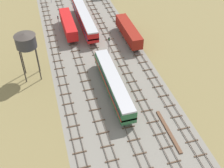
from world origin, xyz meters
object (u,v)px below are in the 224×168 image
object	(u,v)px
diesel_railcar_centre_left_nearest	(113,83)
water_tower	(26,41)
freight_boxcar_centre_right_near	(129,31)
passenger_coach_centre_left_midfar	(84,18)
freight_boxcar_left_mid	(68,24)
signal_post_nearest	(58,21)
signal_post_mid	(109,45)

from	to	relation	value
diesel_railcar_centre_left_nearest	water_tower	world-z (taller)	water_tower
freight_boxcar_centre_right_near	passenger_coach_centre_left_midfar	bearing A→B (deg)	134.03
diesel_railcar_centre_left_nearest	freight_boxcar_left_mid	distance (m)	27.22
water_tower	signal_post_nearest	distance (m)	20.68
passenger_coach_centre_left_midfar	signal_post_mid	size ratio (longest dim) A/B	3.72
passenger_coach_centre_left_midfar	signal_post_mid	world-z (taller)	signal_post_mid
passenger_coach_centre_left_midfar	diesel_railcar_centre_left_nearest	bearing A→B (deg)	-90.00
freight_boxcar_left_mid	passenger_coach_centre_left_midfar	xyz separation A→B (m)	(4.75, 1.97, 0.16)
diesel_railcar_centre_left_nearest	signal_post_mid	world-z (taller)	signal_post_mid
diesel_railcar_centre_left_nearest	freight_boxcar_centre_right_near	size ratio (longest dim) A/B	1.46
signal_post_mid	signal_post_nearest	bearing A→B (deg)	120.66
diesel_railcar_centre_left_nearest	signal_post_nearest	xyz separation A→B (m)	(-7.14, 28.07, 0.40)
diesel_railcar_centre_left_nearest	signal_post_nearest	size ratio (longest dim) A/B	4.40
water_tower	signal_post_nearest	size ratio (longest dim) A/B	2.31
freight_boxcar_centre_right_near	signal_post_nearest	world-z (taller)	signal_post_nearest
freight_boxcar_left_mid	signal_post_mid	bearing A→B (deg)	-64.26
water_tower	signal_post_mid	xyz separation A→B (m)	(17.80, 1.91, -5.31)
passenger_coach_centre_left_midfar	water_tower	size ratio (longest dim) A/B	2.05
freight_boxcar_left_mid	water_tower	size ratio (longest dim) A/B	1.30
freight_boxcar_centre_right_near	water_tower	size ratio (longest dim) A/B	1.30
signal_post_nearest	freight_boxcar_left_mid	bearing A→B (deg)	-27.97
diesel_railcar_centre_left_nearest	water_tower	distance (m)	19.52
diesel_railcar_centre_left_nearest	freight_boxcar_centre_right_near	bearing A→B (deg)	63.28
freight_boxcar_left_mid	passenger_coach_centre_left_midfar	world-z (taller)	passenger_coach_centre_left_midfar
freight_boxcar_centre_right_near	passenger_coach_centre_left_midfar	distance (m)	13.71
diesel_railcar_centre_left_nearest	signal_post_mid	xyz separation A→B (m)	(2.38, 12.01, 1.13)
diesel_railcar_centre_left_nearest	freight_boxcar_centre_right_near	distance (m)	21.19
diesel_railcar_centre_left_nearest	freight_boxcar_left_mid	size ratio (longest dim) A/B	1.46
diesel_railcar_centre_left_nearest	water_tower	bearing A→B (deg)	146.76
passenger_coach_centre_left_midfar	signal_post_nearest	xyz separation A→B (m)	(-7.14, -0.71, 0.38)
diesel_railcar_centre_left_nearest	passenger_coach_centre_left_midfar	bearing A→B (deg)	90.00
freight_boxcar_left_mid	signal_post_nearest	bearing A→B (deg)	152.03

